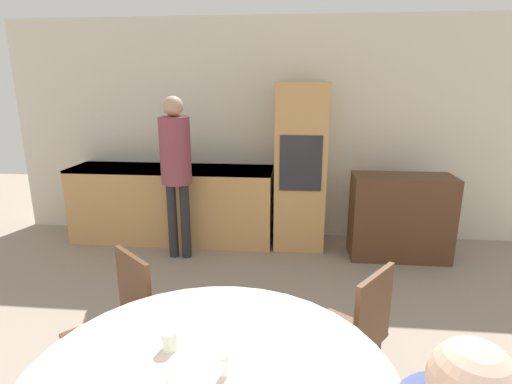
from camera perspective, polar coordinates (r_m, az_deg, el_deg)
The scene contains 10 objects.
wall_back at distance 4.87m, azimuth 2.65°, elevation 8.70°, with size 6.48×0.05×2.60m.
kitchen_counter at distance 4.91m, azimuth -11.79°, elevation -1.54°, with size 2.39×0.60×0.90m.
oven_unit at distance 4.59m, azimuth 6.33°, elevation 3.61°, with size 0.56×0.59×1.87m.
sideboard at distance 4.59m, azimuth 19.91°, elevation -3.38°, with size 1.04×0.45×0.92m.
chair_far_left at distance 2.57m, azimuth -18.72°, elevation -17.03°, with size 0.56×0.56×0.90m.
chair_far_right at distance 2.42m, azimuth 13.96°, elevation -18.87°, with size 0.56×0.56×0.90m.
person_standing at distance 4.24m, azimuth -11.39°, elevation 4.52°, with size 0.32×0.32×1.73m.
cup at distance 1.83m, azimuth -12.27°, elevation -20.02°, with size 0.07×0.07×0.08m.
bowl_centre at distance 1.66m, azimuth -15.01°, elevation -24.89°, with size 0.15×0.15×0.05m.
salt_shaker at distance 1.67m, azimuth -4.55°, elevation -23.51°, with size 0.03×0.03×0.09m.
Camera 1 is at (0.25, 0.24, 1.84)m, focal length 28.00 mm.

